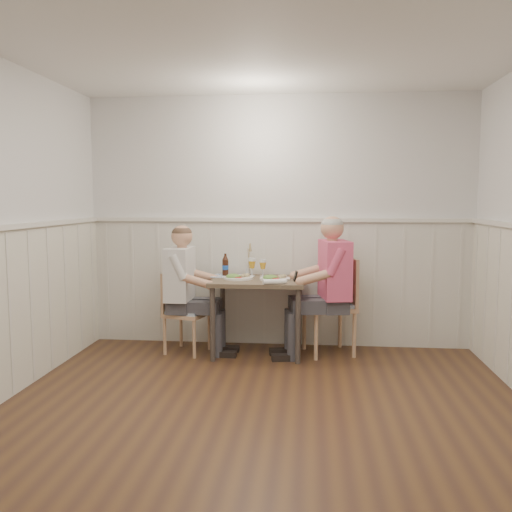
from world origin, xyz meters
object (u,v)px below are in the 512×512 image
Objects in this scene: chair_left at (183,309)px; dining_table at (258,289)px; man_in_pink at (330,297)px; beer_bottle at (225,266)px; grass_vase at (248,260)px; diner_cream at (184,299)px; chair_right at (335,302)px.

dining_table is at bearing 0.46° from chair_left.
beer_bottle is at bearing 168.42° from man_in_pink.
grass_vase is at bearing 159.84° from man_in_pink.
diner_cream reaches higher than dining_table.
beer_bottle reaches higher than chair_left.
diner_cream is at bearing -176.07° from dining_table.
dining_table is at bearing 177.53° from man_in_pink.
chair_left reaches higher than dining_table.
chair_right is at bearing -4.71° from beer_bottle.
diner_cream is 5.63× the size of beer_bottle.
dining_table is 2.61× the size of grass_vase.
man_in_pink is at bearing -112.56° from chair_right.
diner_cream is 3.75× the size of grass_vase.
man_in_pink is 1.11m from beer_bottle.
beer_bottle is (-0.35, 0.19, 0.20)m from dining_table.
dining_table is 0.65× the size of man_in_pink.
man_in_pink reaches higher than chair_right.
man_in_pink reaches higher than dining_table.
diner_cream is 0.54m from beer_bottle.
dining_table is 0.45m from beer_bottle.
beer_bottle is at bearing 25.33° from chair_left.
grass_vase is (-0.89, 0.18, 0.39)m from chair_right.
beer_bottle is (0.38, 0.24, 0.31)m from diner_cream.
man_in_pink reaches higher than beer_bottle.
dining_table is 0.79m from chair_left.
chair_right is 2.76× the size of grass_vase.
man_in_pink is (0.70, -0.03, -0.06)m from dining_table.
grass_vase reaches higher than dining_table.
dining_table is 0.77m from chair_right.
dining_table is 0.74m from diner_cream.
beer_bottle reaches higher than dining_table.
dining_table is 0.71m from man_in_pink.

